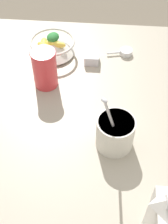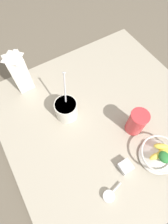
{
  "view_description": "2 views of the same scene",
  "coord_description": "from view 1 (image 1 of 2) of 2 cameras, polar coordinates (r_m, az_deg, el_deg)",
  "views": [
    {
      "loc": [
        0.7,
        0.12,
        0.87
      ],
      "look_at": [
        0.06,
        0.07,
        0.12
      ],
      "focal_mm": 50.0,
      "sensor_mm": 36.0,
      "label": 1
    },
    {
      "loc": [
        -0.3,
        0.32,
        0.9
      ],
      "look_at": [
        0.06,
        0.1,
        0.11
      ],
      "focal_mm": 28.0,
      "sensor_mm": 36.0,
      "label": 2
    }
  ],
  "objects": [
    {
      "name": "spice_jar",
      "position": [
        1.26,
        1.43,
        9.75
      ],
      "size": [
        0.06,
        0.06,
        0.04
      ],
      "color": "silver",
      "rests_on": "countertop"
    },
    {
      "name": "yogurt_tub",
      "position": [
        0.95,
        5.73,
        -3.62
      ],
      "size": [
        0.13,
        0.12,
        0.27
      ],
      "color": "silver",
      "rests_on": "countertop"
    },
    {
      "name": "countertop",
      "position": [
        1.1,
        -3.25,
        -0.51
      ],
      "size": [
        1.07,
        1.07,
        0.05
      ],
      "color": "#B2A893",
      "rests_on": "ground_plane"
    },
    {
      "name": "drinking_cup",
      "position": [
        1.13,
        -7.19,
        7.97
      ],
      "size": [
        0.09,
        0.09,
        0.15
      ],
      "color": "#DB383D",
      "rests_on": "countertop"
    },
    {
      "name": "fruit_bowl",
      "position": [
        1.29,
        -5.8,
        11.97
      ],
      "size": [
        0.18,
        0.18,
        0.08
      ],
      "color": "silver",
      "rests_on": "countertop"
    },
    {
      "name": "ground_plane",
      "position": [
        1.12,
        -3.2,
        -1.3
      ],
      "size": [
        6.0,
        6.0,
        0.0
      ],
      "primitive_type": "plane",
      "color": "#665B4C"
    },
    {
      "name": "measuring_scoop",
      "position": [
        1.31,
        7.57,
        10.84
      ],
      "size": [
        0.05,
        0.1,
        0.02
      ],
      "color": "white",
      "rests_on": "countertop"
    }
  ]
}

